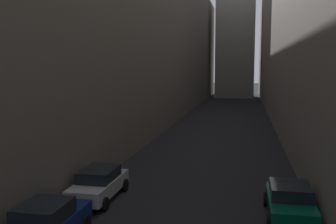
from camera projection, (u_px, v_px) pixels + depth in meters
The scene contains 5 objects.
ground_plane at pixel (222, 127), 41.81m from camera, with size 264.00×264.00×0.00m, color black.
building_block_left at pixel (128, 32), 44.74m from camera, with size 10.98×108.00×20.98m, color #60594F.
building_block_right at pixel (334, 27), 40.35m from camera, with size 11.66×108.00×21.29m, color gray.
parked_car_left_far at pixel (99, 183), 18.74m from camera, with size 1.89×4.32×1.50m.
parked_car_right_far at pixel (290, 201), 16.29m from camera, with size 2.01×4.14×1.47m.
Camera 1 is at (2.47, 6.31, 6.30)m, focal length 41.47 mm.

